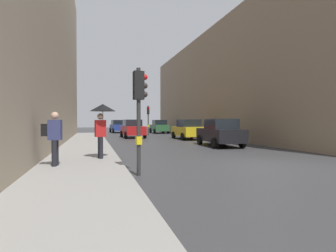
{
  "coord_description": "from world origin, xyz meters",
  "views": [
    {
      "loc": [
        -5.95,
        -8.27,
        1.64
      ],
      "look_at": [
        -0.87,
        9.55,
        1.27
      ],
      "focal_mm": 28.31,
      "sensor_mm": 36.0,
      "label": 1
    }
  ],
  "objects_px": {
    "traffic_light_far_median": "(148,115)",
    "car_dark_suv": "(220,133)",
    "pedestrian_with_umbrella": "(102,116)",
    "car_blue_van": "(118,126)",
    "car_yellow_taxi": "(188,129)",
    "traffic_light_near_left": "(139,102)",
    "car_red_sedan": "(133,129)",
    "pedestrian_with_grey_backpack": "(54,135)",
    "car_green_estate": "(159,127)"
  },
  "relations": [
    {
      "from": "car_blue_van",
      "to": "pedestrian_with_umbrella",
      "type": "xyz_separation_m",
      "value": [
        -3.07,
        -26.67,
        0.96
      ]
    },
    {
      "from": "pedestrian_with_umbrella",
      "to": "traffic_light_near_left",
      "type": "bearing_deg",
      "value": -71.29
    },
    {
      "from": "traffic_light_far_median",
      "to": "pedestrian_with_grey_backpack",
      "type": "relative_size",
      "value": 1.88
    },
    {
      "from": "pedestrian_with_umbrella",
      "to": "pedestrian_with_grey_backpack",
      "type": "xyz_separation_m",
      "value": [
        -1.59,
        -1.39,
        -0.68
      ]
    },
    {
      "from": "car_yellow_taxi",
      "to": "pedestrian_with_umbrella",
      "type": "xyz_separation_m",
      "value": [
        -7.78,
        -11.37,
        0.96
      ]
    },
    {
      "from": "car_red_sedan",
      "to": "car_blue_van",
      "type": "height_order",
      "value": "same"
    },
    {
      "from": "car_yellow_taxi",
      "to": "car_green_estate",
      "type": "bearing_deg",
      "value": 88.38
    },
    {
      "from": "car_dark_suv",
      "to": "car_yellow_taxi",
      "type": "distance_m",
      "value": 6.63
    },
    {
      "from": "traffic_light_near_left",
      "to": "car_blue_van",
      "type": "height_order",
      "value": "traffic_light_near_left"
    },
    {
      "from": "traffic_light_far_median",
      "to": "car_green_estate",
      "type": "xyz_separation_m",
      "value": [
        2.44,
        4.69,
        -1.42
      ]
    },
    {
      "from": "pedestrian_with_umbrella",
      "to": "pedestrian_with_grey_backpack",
      "type": "relative_size",
      "value": 1.21
    },
    {
      "from": "car_yellow_taxi",
      "to": "pedestrian_with_umbrella",
      "type": "distance_m",
      "value": 13.81
    },
    {
      "from": "car_yellow_taxi",
      "to": "pedestrian_with_grey_backpack",
      "type": "relative_size",
      "value": 2.38
    },
    {
      "from": "car_red_sedan",
      "to": "pedestrian_with_umbrella",
      "type": "height_order",
      "value": "pedestrian_with_umbrella"
    },
    {
      "from": "car_yellow_taxi",
      "to": "pedestrian_with_grey_backpack",
      "type": "distance_m",
      "value": 15.84
    },
    {
      "from": "traffic_light_near_left",
      "to": "car_red_sedan",
      "type": "distance_m",
      "value": 18.2
    },
    {
      "from": "traffic_light_near_left",
      "to": "pedestrian_with_grey_backpack",
      "type": "xyz_separation_m",
      "value": [
        -2.57,
        1.51,
        -1.05
      ]
    },
    {
      "from": "traffic_light_near_left",
      "to": "traffic_light_far_median",
      "type": "distance_m",
      "value": 21.95
    },
    {
      "from": "car_dark_suv",
      "to": "traffic_light_near_left",
      "type": "bearing_deg",
      "value": -130.6
    },
    {
      "from": "car_red_sedan",
      "to": "pedestrian_with_umbrella",
      "type": "distance_m",
      "value": 15.49
    },
    {
      "from": "traffic_light_near_left",
      "to": "car_dark_suv",
      "type": "xyz_separation_m",
      "value": [
        6.56,
        7.66,
        -1.33
      ]
    },
    {
      "from": "car_red_sedan",
      "to": "pedestrian_with_grey_backpack",
      "type": "distance_m",
      "value": 17.22
    },
    {
      "from": "car_yellow_taxi",
      "to": "car_blue_van",
      "type": "height_order",
      "value": "same"
    },
    {
      "from": "traffic_light_far_median",
      "to": "pedestrian_with_umbrella",
      "type": "relative_size",
      "value": 1.56
    },
    {
      "from": "traffic_light_far_median",
      "to": "car_dark_suv",
      "type": "relative_size",
      "value": 0.77
    },
    {
      "from": "car_yellow_taxi",
      "to": "pedestrian_with_umbrella",
      "type": "bearing_deg",
      "value": -124.36
    },
    {
      "from": "car_red_sedan",
      "to": "pedestrian_with_umbrella",
      "type": "xyz_separation_m",
      "value": [
        -3.4,
        -15.08,
        0.96
      ]
    },
    {
      "from": "traffic_light_far_median",
      "to": "car_dark_suv",
      "type": "distance_m",
      "value": 13.98
    },
    {
      "from": "traffic_light_far_median",
      "to": "pedestrian_with_umbrella",
      "type": "xyz_separation_m",
      "value": [
        -5.67,
        -18.53,
        -0.46
      ]
    },
    {
      "from": "traffic_light_far_median",
      "to": "car_green_estate",
      "type": "bearing_deg",
      "value": 62.49
    },
    {
      "from": "car_green_estate",
      "to": "car_red_sedan",
      "type": "xyz_separation_m",
      "value": [
        -4.71,
        -8.14,
        0.0
      ]
    },
    {
      "from": "car_dark_suv",
      "to": "car_blue_van",
      "type": "distance_m",
      "value": 22.38
    },
    {
      "from": "car_yellow_taxi",
      "to": "pedestrian_with_grey_backpack",
      "type": "height_order",
      "value": "pedestrian_with_grey_backpack"
    },
    {
      "from": "car_green_estate",
      "to": "pedestrian_with_grey_backpack",
      "type": "xyz_separation_m",
      "value": [
        -9.7,
        -24.62,
        0.29
      ]
    },
    {
      "from": "car_green_estate",
      "to": "car_red_sedan",
      "type": "height_order",
      "value": "same"
    },
    {
      "from": "car_green_estate",
      "to": "car_yellow_taxi",
      "type": "height_order",
      "value": "same"
    },
    {
      "from": "traffic_light_near_left",
      "to": "car_yellow_taxi",
      "type": "relative_size",
      "value": 0.76
    },
    {
      "from": "traffic_light_far_median",
      "to": "car_red_sedan",
      "type": "height_order",
      "value": "traffic_light_far_median"
    },
    {
      "from": "traffic_light_far_median",
      "to": "car_blue_van",
      "type": "distance_m",
      "value": 8.67
    },
    {
      "from": "traffic_light_far_median",
      "to": "car_blue_van",
      "type": "relative_size",
      "value": 0.77
    },
    {
      "from": "traffic_light_near_left",
      "to": "car_yellow_taxi",
      "type": "bearing_deg",
      "value": 64.57
    },
    {
      "from": "car_dark_suv",
      "to": "pedestrian_with_grey_backpack",
      "type": "xyz_separation_m",
      "value": [
        -9.14,
        -6.14,
        0.29
      ]
    },
    {
      "from": "car_dark_suv",
      "to": "car_blue_van",
      "type": "height_order",
      "value": "same"
    },
    {
      "from": "traffic_light_near_left",
      "to": "pedestrian_with_grey_backpack",
      "type": "relative_size",
      "value": 1.81
    },
    {
      "from": "car_blue_van",
      "to": "pedestrian_with_grey_backpack",
      "type": "distance_m",
      "value": 28.46
    },
    {
      "from": "car_green_estate",
      "to": "car_blue_van",
      "type": "xyz_separation_m",
      "value": [
        -5.04,
        3.45,
        0.0
      ]
    },
    {
      "from": "traffic_light_near_left",
      "to": "car_blue_van",
      "type": "distance_m",
      "value": 29.69
    },
    {
      "from": "traffic_light_far_median",
      "to": "car_blue_van",
      "type": "bearing_deg",
      "value": 107.69
    },
    {
      "from": "car_dark_suv",
      "to": "car_green_estate",
      "type": "distance_m",
      "value": 18.49
    },
    {
      "from": "car_yellow_taxi",
      "to": "traffic_light_far_median",
      "type": "bearing_deg",
      "value": 106.42
    }
  ]
}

